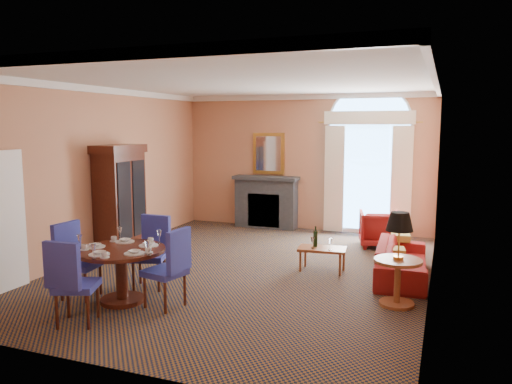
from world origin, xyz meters
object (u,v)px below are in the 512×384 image
at_px(dining_table, 121,262).
at_px(sofa, 402,260).
at_px(armchair, 379,229).
at_px(side_table, 399,248).
at_px(coffee_table, 322,249).
at_px(armoire, 120,201).

distance_m(dining_table, sofa, 4.44).
relative_size(armchair, side_table, 0.63).
relative_size(sofa, coffee_table, 2.32).
distance_m(armoire, armchair, 5.25).
bearing_deg(sofa, armchair, 13.34).
bearing_deg(sofa, armoire, 89.75).
xyz_separation_m(sofa, side_table, (0.05, -1.33, 0.52)).
distance_m(sofa, armchair, 2.14).
relative_size(armoire, sofa, 1.07).
height_order(coffee_table, side_table, side_table).
xyz_separation_m(armoire, sofa, (5.27, 0.29, -0.73)).
distance_m(sofa, side_table, 1.43).
bearing_deg(armchair, coffee_table, 59.65).
bearing_deg(armchair, armoire, 14.36).
bearing_deg(side_table, coffee_table, 137.99).
distance_m(armoire, side_table, 5.43).
relative_size(dining_table, side_table, 0.96).
height_order(armoire, sofa, armoire).
relative_size(sofa, armchair, 2.44).
height_order(armoire, armchair, armoire).
relative_size(coffee_table, side_table, 0.66).
distance_m(dining_table, armchair, 5.51).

